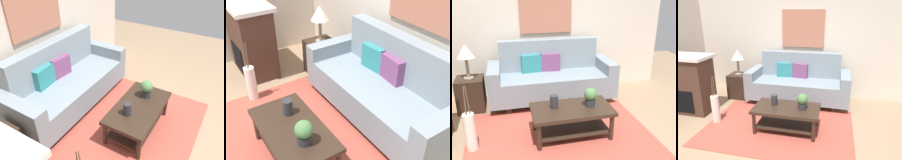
% 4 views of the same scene
% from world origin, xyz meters
% --- Properties ---
extents(ground_plane, '(8.97, 8.97, 0.00)m').
position_xyz_m(ground_plane, '(0.00, 0.00, 0.00)').
color(ground_plane, '#9E7F60').
extents(wall_back, '(4.97, 0.10, 2.70)m').
position_xyz_m(wall_back, '(0.00, 2.24, 1.35)').
color(wall_back, beige).
rests_on(wall_back, ground_plane).
extents(area_rug, '(2.55, 1.73, 0.01)m').
position_xyz_m(area_rug, '(0.00, 0.50, 0.01)').
color(area_rug, '#B24C3D').
rests_on(area_rug, ground_plane).
extents(couch, '(2.20, 0.84, 1.08)m').
position_xyz_m(couch, '(0.12, 1.71, 0.43)').
color(couch, gray).
rests_on(couch, ground_plane).
extents(throw_pillow_teal, '(0.37, 0.15, 0.32)m').
position_xyz_m(throw_pillow_teal, '(-0.22, 1.83, 0.68)').
color(throw_pillow_teal, teal).
rests_on(throw_pillow_teal, couch).
extents(throw_pillow_plum, '(0.37, 0.15, 0.32)m').
position_xyz_m(throw_pillow_plum, '(0.12, 1.83, 0.68)').
color(throw_pillow_plum, '#7A4270').
rests_on(throw_pillow_plum, couch).
extents(coffee_table, '(1.10, 0.60, 0.43)m').
position_xyz_m(coffee_table, '(0.16, 0.46, 0.31)').
color(coffee_table, '#332319').
rests_on(coffee_table, ground_plane).
extents(tabletop_vase, '(0.11, 0.11, 0.18)m').
position_xyz_m(tabletop_vase, '(-0.07, 0.52, 0.52)').
color(tabletop_vase, '#2D2D33').
rests_on(tabletop_vase, coffee_table).
extents(potted_plant_tabletop, '(0.18, 0.18, 0.26)m').
position_xyz_m(potted_plant_tabletop, '(0.42, 0.46, 0.57)').
color(potted_plant_tabletop, '#2D2D33').
rests_on(potted_plant_tabletop, coffee_table).
extents(side_table, '(0.44, 0.44, 0.56)m').
position_xyz_m(side_table, '(-1.28, 1.63, 0.28)').
color(side_table, '#332319').
rests_on(side_table, ground_plane).
extents(table_lamp, '(0.28, 0.28, 0.57)m').
position_xyz_m(table_lamp, '(-1.28, 1.63, 0.99)').
color(table_lamp, gray).
rests_on(table_lamp, side_table).
extents(fireplace, '(1.02, 0.58, 1.16)m').
position_xyz_m(fireplace, '(-1.93, 0.74, 0.59)').
color(fireplace, '#472D23').
rests_on(fireplace, ground_plane).
extents(floor_vase, '(0.14, 0.14, 0.51)m').
position_xyz_m(floor_vase, '(-1.17, 0.43, 0.26)').
color(floor_vase, white).
rests_on(floor_vase, ground_plane).
extents(floor_vase_branch_a, '(0.03, 0.04, 0.36)m').
position_xyz_m(floor_vase_branch_a, '(-1.15, 0.43, 0.69)').
color(floor_vase_branch_a, brown).
rests_on(floor_vase_branch_a, floor_vase).
extents(floor_vase_branch_b, '(0.03, 0.03, 0.36)m').
position_xyz_m(floor_vase_branch_b, '(-1.18, 0.45, 0.69)').
color(floor_vase_branch_b, brown).
rests_on(floor_vase_branch_b, floor_vase).
extents(floor_vase_branch_c, '(0.02, 0.04, 0.36)m').
position_xyz_m(floor_vase_branch_c, '(-1.18, 0.42, 0.69)').
color(floor_vase_branch_c, brown).
rests_on(floor_vase_branch_c, floor_vase).
extents(framed_painting, '(0.97, 0.03, 0.83)m').
position_xyz_m(framed_painting, '(0.12, 2.17, 1.57)').
color(framed_painting, '#B77056').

